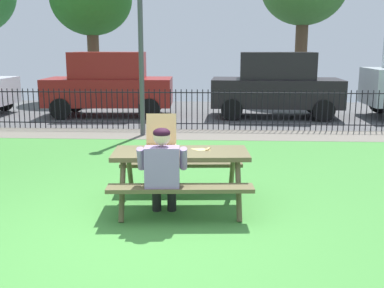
% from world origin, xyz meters
% --- Properties ---
extents(ground, '(28.00, 10.98, 0.02)m').
position_xyz_m(ground, '(0.00, 1.49, -0.01)').
color(ground, '#448C3C').
extents(cobblestone_walkway, '(28.00, 1.40, 0.01)m').
position_xyz_m(cobblestone_walkway, '(0.00, 6.28, -0.00)').
color(cobblestone_walkway, slate).
extents(street_asphalt, '(28.00, 6.34, 0.01)m').
position_xyz_m(street_asphalt, '(0.00, 10.15, -0.01)').
color(street_asphalt, '#515154').
extents(picnic_table_foreground, '(1.89, 1.60, 0.79)m').
position_xyz_m(picnic_table_foreground, '(0.45, 1.05, 0.60)').
color(picnic_table_foreground, brown).
rests_on(picnic_table_foreground, ground).
extents(pizza_box_open, '(0.44, 0.48, 0.47)m').
position_xyz_m(pizza_box_open, '(0.17, 1.15, 0.86)').
color(pizza_box_open, tan).
rests_on(pizza_box_open, picnic_table_foreground).
extents(pizza_slice_on_table, '(0.25, 0.19, 0.02)m').
position_xyz_m(pizza_slice_on_table, '(0.73, 1.17, 0.78)').
color(pizza_slice_on_table, '#F3D579').
rests_on(pizza_slice_on_table, picnic_table_foreground).
extents(adult_at_table, '(0.62, 0.61, 1.19)m').
position_xyz_m(adult_at_table, '(0.27, 0.54, 0.66)').
color(adult_at_table, black).
rests_on(adult_at_table, ground).
extents(iron_fence_streetside, '(23.14, 0.03, 1.06)m').
position_xyz_m(iron_fence_streetside, '(-0.00, 6.98, 0.54)').
color(iron_fence_streetside, black).
rests_on(iron_fence_streetside, ground).
extents(lamp_post_walkway, '(0.28, 0.28, 4.15)m').
position_xyz_m(lamp_post_walkway, '(-0.89, 6.14, 2.53)').
color(lamp_post_walkway, '#4C4C51').
rests_on(lamp_post_walkway, ground).
extents(parked_car_left, '(3.98, 1.99, 1.98)m').
position_xyz_m(parked_car_left, '(-2.44, 9.34, 1.01)').
color(parked_car_left, maroon).
rests_on(parked_car_left, ground).
extents(parked_car_center, '(3.97, 1.97, 1.98)m').
position_xyz_m(parked_car_center, '(2.74, 9.34, 1.01)').
color(parked_car_center, black).
rests_on(parked_car_center, ground).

